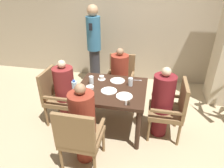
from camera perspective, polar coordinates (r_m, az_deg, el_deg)
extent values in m
plane|color=tan|center=(3.44, -0.17, -11.85)|extent=(16.00, 16.00, 0.00)
cube|color=tan|center=(4.62, 5.16, 17.93)|extent=(8.00, 0.06, 2.80)
cube|color=#331E14|center=(3.04, -0.19, -1.66)|extent=(1.05, 0.94, 0.05)
cylinder|color=#331E14|center=(3.04, -10.59, -10.46)|extent=(0.07, 0.07, 0.68)
cylinder|color=#331E14|center=(2.86, 7.37, -12.98)|extent=(0.07, 0.07, 0.68)
cylinder|color=#331E14|center=(3.67, -5.92, -2.70)|extent=(0.07, 0.07, 0.68)
cylinder|color=#331E14|center=(3.53, 8.67, -4.30)|extent=(0.07, 0.07, 0.68)
cube|color=brown|center=(3.43, -13.90, -4.26)|extent=(0.49, 0.49, 0.07)
cube|color=brown|center=(3.40, -17.87, 0.10)|extent=(0.05, 0.49, 0.47)
cube|color=brown|center=(3.53, -12.68, -0.22)|extent=(0.44, 0.04, 0.04)
cube|color=brown|center=(3.18, -15.89, -4.02)|extent=(0.44, 0.04, 0.04)
cylinder|color=brown|center=(3.64, -8.98, -5.94)|extent=(0.04, 0.04, 0.38)
cylinder|color=brown|center=(3.32, -11.57, -10.00)|extent=(0.04, 0.04, 0.38)
cylinder|color=brown|center=(3.80, -15.13, -5.04)|extent=(0.04, 0.04, 0.38)
cylinder|color=brown|center=(3.50, -18.19, -8.78)|extent=(0.04, 0.04, 0.38)
cylinder|color=maroon|center=(3.51, -12.65, -7.03)|extent=(0.24, 0.24, 0.45)
cylinder|color=maroon|center=(3.26, -13.55, 0.12)|extent=(0.32, 0.32, 0.54)
sphere|color=beige|center=(3.12, -14.23, 5.52)|extent=(0.13, 0.13, 0.13)
cube|color=brown|center=(3.84, 2.28, 0.32)|extent=(0.49, 0.49, 0.07)
cube|color=brown|center=(3.93, 2.93, 5.33)|extent=(0.49, 0.05, 0.47)
cube|color=brown|center=(3.75, 5.73, 2.08)|extent=(0.04, 0.44, 0.04)
cube|color=brown|center=(3.81, -1.04, 2.72)|extent=(0.04, 0.44, 0.04)
cylinder|color=brown|center=(3.75, 4.90, -4.59)|extent=(0.04, 0.04, 0.38)
cylinder|color=brown|center=(3.81, -1.57, -3.87)|extent=(0.04, 0.04, 0.38)
cylinder|color=brown|center=(4.12, 5.71, -1.39)|extent=(0.04, 0.04, 0.38)
cylinder|color=brown|center=(4.17, -0.19, -0.78)|extent=(0.04, 0.04, 0.38)
cylinder|color=maroon|center=(3.89, 2.07, -2.59)|extent=(0.24, 0.24, 0.45)
cylinder|color=maroon|center=(3.66, 2.20, 4.17)|extent=(0.32, 0.32, 0.55)
sphere|color=#997051|center=(3.53, 2.30, 9.19)|extent=(0.13, 0.13, 0.13)
cube|color=brown|center=(3.15, 14.90, -7.64)|extent=(0.49, 0.49, 0.07)
cube|color=brown|center=(3.03, 19.78, -3.83)|extent=(0.05, 0.49, 0.47)
cube|color=brown|center=(2.88, 15.36, -7.73)|extent=(0.44, 0.04, 0.04)
cube|color=brown|center=(3.26, 15.15, -3.13)|extent=(0.44, 0.04, 0.04)
cylinder|color=brown|center=(3.11, 10.38, -12.98)|extent=(0.04, 0.04, 0.38)
cylinder|color=brown|center=(3.45, 10.75, -8.30)|extent=(0.04, 0.04, 0.38)
cylinder|color=brown|center=(3.14, 18.49, -13.62)|extent=(0.04, 0.04, 0.38)
cylinder|color=brown|center=(3.48, 17.95, -8.93)|extent=(0.04, 0.04, 0.38)
cylinder|color=maroon|center=(3.26, 13.42, -10.29)|extent=(0.24, 0.24, 0.45)
cylinder|color=maroon|center=(2.98, 14.48, -2.63)|extent=(0.32, 0.32, 0.56)
sphere|color=beige|center=(2.82, 15.31, 3.39)|extent=(0.13, 0.13, 0.13)
cube|color=brown|center=(2.65, -8.45, -14.74)|extent=(0.49, 0.49, 0.07)
cube|color=brown|center=(2.32, -10.85, -13.49)|extent=(0.49, 0.05, 0.47)
cube|color=brown|center=(2.63, -13.43, -11.32)|extent=(0.04, 0.44, 0.04)
cube|color=brown|center=(2.49, -3.68, -13.00)|extent=(0.04, 0.44, 0.04)
cylinder|color=brown|center=(3.02, -10.72, -14.46)|extent=(0.04, 0.04, 0.38)
cylinder|color=brown|center=(2.91, -2.47, -15.91)|extent=(0.04, 0.04, 0.38)
cylinder|color=brown|center=(2.75, -14.24, -20.30)|extent=(0.04, 0.04, 0.38)
cylinder|color=brown|center=(2.62, -4.98, -22.31)|extent=(0.04, 0.04, 0.38)
cylinder|color=maroon|center=(2.83, -7.75, -16.79)|extent=(0.24, 0.24, 0.45)
cylinder|color=maroon|center=(2.49, -8.50, -8.44)|extent=(0.32, 0.32, 0.57)
sphere|color=#997051|center=(2.30, -9.11, -1.43)|extent=(0.13, 0.13, 0.13)
cylinder|color=#2D2D33|center=(4.57, -4.88, 4.87)|extent=(0.23, 0.23, 0.82)
cylinder|color=teal|center=(4.33, -5.29, 14.16)|extent=(0.30, 0.30, 0.70)
sphere|color=tan|center=(4.24, -5.58, 20.24)|extent=(0.23, 0.23, 0.23)
cube|color=black|center=(4.13, -6.14, 15.91)|extent=(0.07, 0.01, 0.14)
cylinder|color=white|center=(2.95, -0.88, -1.96)|extent=(0.24, 0.24, 0.01)
cylinder|color=white|center=(3.24, 1.59, 0.97)|extent=(0.24, 0.24, 0.01)
cylinder|color=white|center=(2.82, 3.52, -3.51)|extent=(0.24, 0.24, 0.01)
cylinder|color=white|center=(3.29, -2.98, 1.38)|extent=(0.12, 0.12, 0.01)
cylinder|color=white|center=(3.28, -2.99, 1.88)|extent=(0.08, 0.08, 0.06)
cylinder|color=white|center=(3.03, -6.31, -0.99)|extent=(0.12, 0.12, 0.04)
cylinder|color=silver|center=(2.84, -10.62, -1.32)|extent=(0.07, 0.07, 0.22)
cylinder|color=#3359B2|center=(2.79, -10.84, 0.85)|extent=(0.04, 0.04, 0.02)
cylinder|color=silver|center=(3.09, 5.30, 0.61)|extent=(0.07, 0.07, 0.13)
cylinder|color=silver|center=(3.14, -5.92, 1.11)|extent=(0.07, 0.07, 0.13)
cylinder|color=white|center=(2.64, 4.00, -5.31)|extent=(0.03, 0.03, 0.07)
cylinder|color=#4C3D2D|center=(2.63, 4.85, -5.43)|extent=(0.03, 0.03, 0.07)
cube|color=silver|center=(3.28, 6.66, 1.10)|extent=(0.17, 0.03, 0.00)
cube|color=silver|center=(3.29, 8.14, 1.03)|extent=(0.04, 0.03, 0.00)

